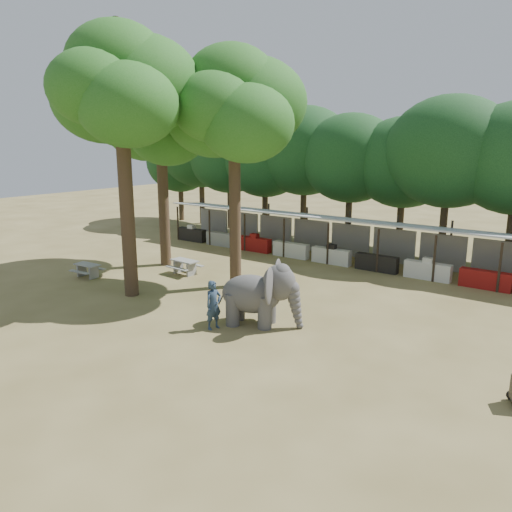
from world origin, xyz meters
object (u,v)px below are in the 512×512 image
Objects in this scene: yard_tree_center at (121,89)px; picnic_table_far at (185,265)px; yard_tree_left at (161,118)px; elephant at (261,294)px; yard_tree_back at (234,107)px; handler at (213,305)px; picnic_table_near at (87,269)px.

picnic_table_far is at bearing 96.99° from yard_tree_center.
elephant is (10.23, -4.69, -6.94)m from yard_tree_left.
yard_tree_left is 13.22m from elephant.
yard_tree_left is 0.97× the size of yard_tree_back.
elephant is at bearing -41.13° from yard_tree_back.
handler is at bearing -34.06° from yard_tree_left.
yard_tree_center is at bearing 91.56° from handler.
picnic_table_far is at bearing 133.52° from elephant.
picnic_table_far is at bearing -22.84° from yard_tree_left.
picnic_table_near is at bearing -132.84° from picnic_table_far.
picnic_table_near is (-4.14, 0.43, -8.74)m from yard_tree_center.
elephant is at bearing 2.44° from yard_tree_center.
yard_tree_left is 5.80× the size of handler.
yard_tree_center is 9.56m from picnic_table_far.
yard_tree_back is 9.64m from handler.
picnic_table_far is at bearing -179.01° from yard_tree_back.
yard_tree_center reaches higher than picnic_table_near.
handler is at bearing -10.39° from yard_tree_center.
picnic_table_near is 0.92× the size of picnic_table_far.
yard_tree_center is 1.06× the size of yard_tree_back.
picnic_table_far reaches higher than picnic_table_near.
yard_tree_left is 7.27× the size of picnic_table_near.
picnic_table_far is (2.52, -1.06, -7.69)m from yard_tree_left.
picnic_table_far is at bearing 39.71° from picnic_table_near.
yard_tree_center reaches higher than yard_tree_left.
handler reaches higher than picnic_table_near.
yard_tree_center is at bearing -79.68° from picnic_table_far.
picnic_table_near is (-10.17, 1.54, -0.48)m from handler.
yard_tree_back is 7.50× the size of picnic_table_near.
yard_tree_center is 10.75m from elephant.
yard_tree_center is 3.55× the size of elephant.
picnic_table_far is (-0.48, 3.94, -8.70)m from yard_tree_center.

